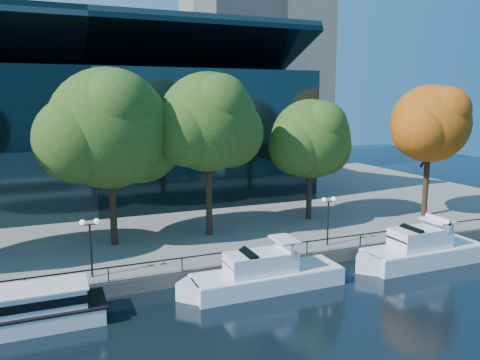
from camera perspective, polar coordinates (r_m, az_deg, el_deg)
name	(u,v)px	position (r m, az deg, el deg)	size (l,w,h in m)	color
ground	(196,303)	(31.08, -5.41, -14.70)	(160.00, 160.00, 0.00)	black
promenade	(118,191)	(65.18, -14.68, -1.36)	(90.00, 67.08, 1.00)	slate
railing	(182,258)	(33.26, -7.10, -9.44)	(88.20, 0.08, 0.99)	black
convention_building	(86,135)	(59.19, -18.29, 5.17)	(50.00, 24.57, 21.43)	black
cruiser_near	(261,274)	(32.63, 2.62, -11.41)	(11.74, 3.02, 3.40)	white
cruiser_far	(419,250)	(39.71, 21.02, -7.95)	(11.38, 3.15, 3.72)	white
tree_2	(112,131)	(38.68, -15.35, 5.78)	(11.98, 9.82, 14.35)	black
tree_3	(210,124)	(40.15, -3.63, 6.80)	(10.57, 8.67, 14.15)	black
tree_4	(312,141)	(46.33, 8.79, 4.75)	(9.68, 7.93, 11.86)	black
tree_5	(432,125)	(50.76, 22.32, 6.18)	(9.67, 7.93, 13.29)	black
lamp_1	(90,234)	(32.92, -17.81, -6.33)	(1.26, 0.36, 4.03)	black
lamp_2	(328,210)	(38.78, 10.72, -3.57)	(1.26, 0.36, 4.03)	black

